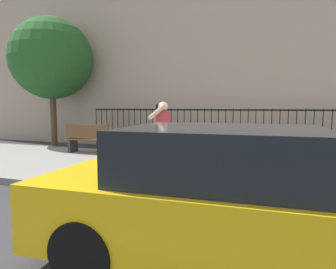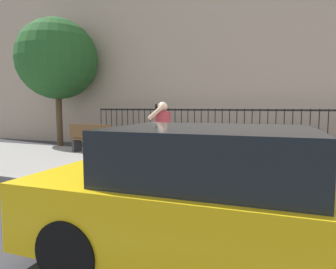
# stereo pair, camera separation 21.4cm
# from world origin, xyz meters

# --- Properties ---
(ground_plane) EXTENTS (60.00, 60.00, 0.00)m
(ground_plane) POSITION_xyz_m (0.00, 0.00, 0.00)
(ground_plane) COLOR #333338
(sidewalk) EXTENTS (28.00, 4.40, 0.15)m
(sidewalk) POSITION_xyz_m (0.00, 2.20, 0.07)
(sidewalk) COLOR gray
(sidewalk) RESTS_ON ground
(iron_fence) EXTENTS (12.03, 0.04, 1.60)m
(iron_fence) POSITION_xyz_m (0.00, 5.90, 1.02)
(iron_fence) COLOR black
(iron_fence) RESTS_ON ground
(taxi_yellow) EXTENTS (4.28, 2.01, 1.45)m
(taxi_yellow) POSITION_xyz_m (0.71, -1.50, 0.70)
(taxi_yellow) COLOR yellow
(taxi_yellow) RESTS_ON ground
(pedestrian_on_phone) EXTENTS (0.49, 0.70, 1.62)m
(pedestrian_on_phone) POSITION_xyz_m (-1.24, 1.44, 1.09)
(pedestrian_on_phone) COLOR beige
(pedestrian_on_phone) RESTS_ON sidewalk
(street_bench) EXTENTS (1.60, 0.45, 0.95)m
(street_bench) POSITION_xyz_m (-4.63, 3.44, 0.65)
(street_bench) COLOR brown
(street_bench) RESTS_ON sidewalk
(street_tree_near) EXTENTS (3.30, 3.30, 5.27)m
(street_tree_near) POSITION_xyz_m (-7.67, 5.29, 3.61)
(street_tree_near) COLOR #4C3823
(street_tree_near) RESTS_ON ground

